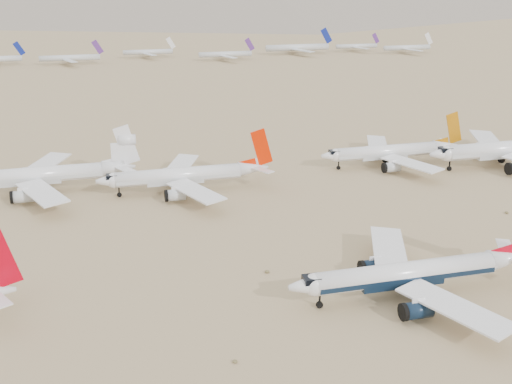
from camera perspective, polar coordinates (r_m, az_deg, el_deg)
ground at (r=132.91m, az=15.60°, el=-8.11°), size 7000.00×7000.00×0.00m
main_airliner at (r=126.69m, az=14.04°, el=-6.97°), size 49.02×47.88×17.30m
row2_navy_widebody at (r=217.74m, az=21.79°, el=3.57°), size 54.90×53.68×19.53m
row2_gold_tail at (r=207.29m, az=11.98°, el=3.54°), size 45.45×44.45×16.18m
row2_orange_tail at (r=179.98m, az=-6.27°, el=1.48°), size 46.99×45.97×16.76m
row2_white_trijet at (r=187.59m, az=-18.35°, el=1.50°), size 50.82×49.66×18.01m
distant_storage_row at (r=443.06m, az=-12.05°, el=11.85°), size 470.90×60.03×15.88m
desert_scrub at (r=101.93m, az=7.27°, el=-16.50°), size 206.06×121.67×0.63m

